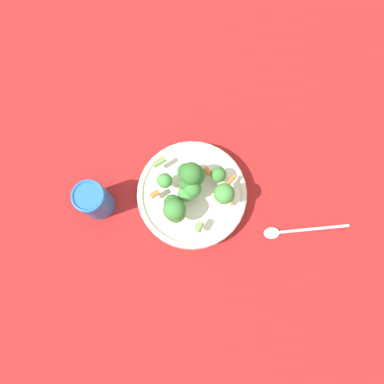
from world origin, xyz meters
TOP-DOWN VIEW (x-y plane):
  - ground_plane at (0.00, 0.00)m, footprint 3.00×3.00m
  - bowl at (0.00, 0.00)m, footprint 0.24×0.24m
  - pasta_salad at (-0.00, 0.00)m, footprint 0.17×0.18m
  - cup at (-0.18, 0.11)m, footprint 0.07×0.07m
  - spoon at (0.13, -0.19)m, footprint 0.17×0.11m

SIDE VIEW (x-z plane):
  - ground_plane at x=0.00m, z-range 0.00..0.00m
  - spoon at x=0.13m, z-range 0.00..0.01m
  - bowl at x=0.00m, z-range 0.00..0.04m
  - cup at x=-0.18m, z-range 0.00..0.11m
  - pasta_salad at x=0.00m, z-range 0.04..0.13m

